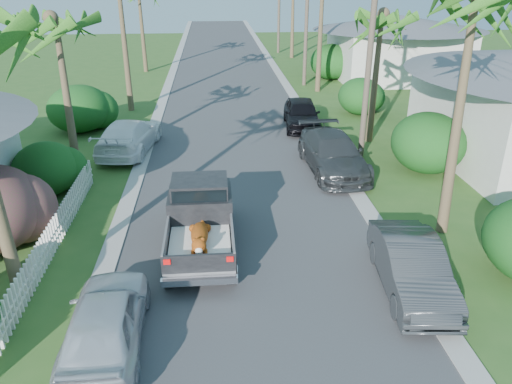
{
  "coord_description": "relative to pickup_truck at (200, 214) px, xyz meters",
  "views": [
    {
      "loc": [
        -1.01,
        -8.01,
        7.94
      ],
      "look_at": [
        0.22,
        6.34,
        1.4
      ],
      "focal_mm": 35.0,
      "sensor_mm": 36.0,
      "label": 1
    }
  ],
  "objects": [
    {
      "name": "road",
      "position": [
        1.55,
        19.3,
        -1.0
      ],
      "size": [
        8.0,
        100.0,
        0.02
      ],
      "primitive_type": "cube",
      "color": "#38383A",
      "rests_on": "ground"
    },
    {
      "name": "shrub_l_c",
      "position": [
        -5.85,
        4.3,
        -0.01
      ],
      "size": [
        2.4,
        2.64,
        2.0
      ],
      "primitive_type": "ellipsoid",
      "color": "#13431A",
      "rests_on": "ground"
    },
    {
      "name": "curb_left",
      "position": [
        -2.75,
        19.3,
        -0.98
      ],
      "size": [
        0.6,
        100.0,
        0.06
      ],
      "primitive_type": "cube",
      "color": "#A5A39E",
      "rests_on": "ground"
    },
    {
      "name": "utility_pole_d",
      "position": [
        7.15,
        37.3,
        3.59
      ],
      "size": [
        1.6,
        0.26,
        9.0
      ],
      "color": "brown",
      "rests_on": "ground"
    },
    {
      "name": "parked_car_ln",
      "position": [
        -2.05,
        -4.53,
        -0.3
      ],
      "size": [
        1.78,
        4.22,
        1.42
      ],
      "primitive_type": "imported",
      "rotation": [
        0.0,
        0.0,
        3.16
      ],
      "color": "silver",
      "rests_on": "ground"
    },
    {
      "name": "utility_pole_b",
      "position": [
        7.15,
        7.3,
        3.59
      ],
      "size": [
        1.6,
        0.26,
        9.0
      ],
      "color": "brown",
      "rests_on": "ground"
    },
    {
      "name": "parked_car_rm",
      "position": [
        5.43,
        5.62,
        -0.24
      ],
      "size": [
        2.46,
        5.44,
        1.54
      ],
      "primitive_type": "imported",
      "rotation": [
        0.0,
        0.0,
        0.06
      ],
      "color": "#323537",
      "rests_on": "ground"
    },
    {
      "name": "curb_right",
      "position": [
        5.85,
        19.3,
        -0.98
      ],
      "size": [
        0.6,
        100.0,
        0.06
      ],
      "primitive_type": "cube",
      "color": "#A5A39E",
      "rests_on": "ground"
    },
    {
      "name": "shrub_r_b",
      "position": [
        9.35,
        5.3,
        0.24
      ],
      "size": [
        3.0,
        3.3,
        2.5
      ],
      "primitive_type": "ellipsoid",
      "color": "#13431A",
      "rests_on": "ground"
    },
    {
      "name": "palm_r_b",
      "position": [
        8.15,
        9.3,
        4.94
      ],
      "size": [
        4.4,
        4.4,
        7.2
      ],
      "color": "brown",
      "rests_on": "ground"
    },
    {
      "name": "house_right_far",
      "position": [
        14.55,
        24.3,
        1.11
      ],
      "size": [
        9.0,
        8.0,
        4.6
      ],
      "color": "silver",
      "rests_on": "ground"
    },
    {
      "name": "shrub_r_d",
      "position": [
        9.55,
        24.3,
        0.29
      ],
      "size": [
        3.2,
        3.52,
        2.6
      ],
      "primitive_type": "ellipsoid",
      "color": "#13431A",
      "rests_on": "ground"
    },
    {
      "name": "shrub_r_c",
      "position": [
        9.05,
        14.3,
        0.04
      ],
      "size": [
        2.6,
        2.86,
        2.1
      ],
      "primitive_type": "ellipsoid",
      "color": "#13431A",
      "rests_on": "ground"
    },
    {
      "name": "palm_l_b",
      "position": [
        -5.25,
        6.3,
        5.14
      ],
      "size": [
        4.4,
        4.4,
        7.4
      ],
      "color": "brown",
      "rests_on": "ground"
    },
    {
      "name": "parked_car_lf",
      "position": [
        -3.45,
        8.8,
        -0.26
      ],
      "size": [
        2.81,
        5.43,
        1.51
      ],
      "primitive_type": "imported",
      "rotation": [
        0.0,
        0.0,
        3.0
      ],
      "color": "white",
      "rests_on": "ground"
    },
    {
      "name": "picket_fence",
      "position": [
        -4.45,
        -0.2,
        -0.51
      ],
      "size": [
        0.1,
        11.0,
        1.0
      ],
      "primitive_type": "cube",
      "color": "white",
      "rests_on": "ground"
    },
    {
      "name": "utility_pole_c",
      "position": [
        7.15,
        22.3,
        3.59
      ],
      "size": [
        1.6,
        0.26,
        9.0
      ],
      "color": "brown",
      "rests_on": "ground"
    },
    {
      "name": "parked_car_rn",
      "position": [
        5.57,
        -2.96,
        -0.3
      ],
      "size": [
        1.87,
        4.4,
        1.41
      ],
      "primitive_type": "imported",
      "rotation": [
        0.0,
        0.0,
        -0.09
      ],
      "color": "#323538",
      "rests_on": "ground"
    },
    {
      "name": "ground",
      "position": [
        1.55,
        -5.7,
        -1.01
      ],
      "size": [
        120.0,
        120.0,
        0.0
      ],
      "primitive_type": "plane",
      "color": "#325921",
      "rests_on": "ground"
    },
    {
      "name": "shrub_l_d",
      "position": [
        -6.45,
        12.3,
        0.19
      ],
      "size": [
        3.2,
        3.52,
        2.4
      ],
      "primitive_type": "ellipsoid",
      "color": "#13431A",
      "rests_on": "ground"
    },
    {
      "name": "pickup_truck",
      "position": [
        0.0,
        0.0,
        0.0
      ],
      "size": [
        1.98,
        5.12,
        2.06
      ],
      "color": "black",
      "rests_on": "ground"
    },
    {
      "name": "parked_car_rf",
      "position": [
        5.17,
        11.87,
        -0.25
      ],
      "size": [
        2.15,
        4.6,
        1.52
      ],
      "primitive_type": "imported",
      "rotation": [
        0.0,
        0.0,
        -0.08
      ],
      "color": "black",
      "rests_on": "ground"
    }
  ]
}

